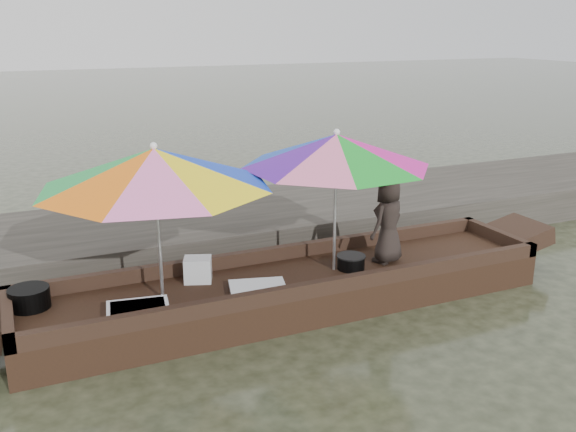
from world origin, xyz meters
name	(u,v)px	position (x,y,z in m)	size (l,w,h in m)	color
water	(292,307)	(0.00, 0.00, 0.00)	(80.00, 80.00, 0.00)	black
dock	(225,228)	(0.00, 2.20, 0.25)	(22.00, 2.20, 0.50)	#2D2B26
boat_hull	(292,292)	(0.00, 0.00, 0.17)	(5.70, 1.20, 0.35)	black
cooking_pot	(29,298)	(-2.60, 0.31, 0.45)	(0.38, 0.38, 0.20)	black
tray_crayfish	(138,310)	(-1.69, -0.27, 0.39)	(0.56, 0.39, 0.09)	silver
tray_scallop	(258,288)	(-0.47, -0.20, 0.38)	(0.56, 0.39, 0.06)	silver
charcoal_grill	(351,263)	(0.69, -0.06, 0.42)	(0.30, 0.30, 0.14)	black
supply_bag	(198,270)	(-0.95, 0.29, 0.48)	(0.28, 0.22, 0.26)	silver
vendor	(388,221)	(1.17, -0.02, 0.84)	(0.48, 0.31, 0.97)	black
umbrella_bow	(158,224)	(-1.40, 0.00, 1.12)	(2.23, 2.23, 1.55)	red
umbrella_stern	(335,202)	(0.51, 0.00, 1.12)	(2.01, 2.01, 1.55)	yellow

